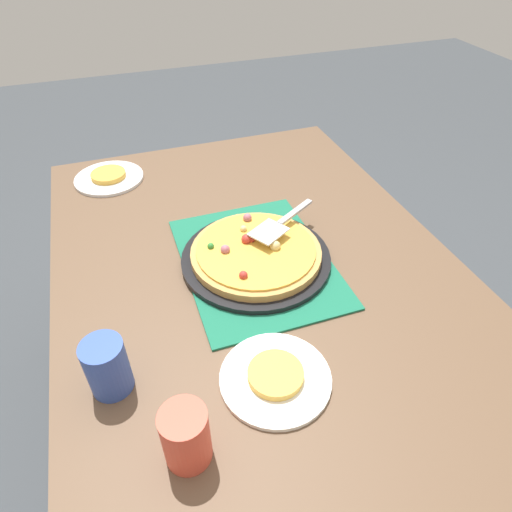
{
  "coord_description": "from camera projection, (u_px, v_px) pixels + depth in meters",
  "views": [
    {
      "loc": [
        0.82,
        -0.28,
        1.5
      ],
      "look_at": [
        0.0,
        0.0,
        0.77
      ],
      "focal_mm": 31.31,
      "sensor_mm": 36.0,
      "label": 1
    }
  ],
  "objects": [
    {
      "name": "pizza",
      "position": [
        256.0,
        252.0,
        1.12
      ],
      "size": [
        0.33,
        0.33,
        0.05
      ],
      "color": "tan",
      "rests_on": "pizza_pan"
    },
    {
      "name": "pizza_server",
      "position": [
        280.0,
        223.0,
        1.16
      ],
      "size": [
        0.16,
        0.22,
        0.01
      ],
      "color": "silver",
      "rests_on": "pizza"
    },
    {
      "name": "ground_plane",
      "position": [
        256.0,
        417.0,
        1.63
      ],
      "size": [
        8.0,
        8.0,
        0.0
      ],
      "primitive_type": "plane",
      "color": "#3D4247"
    },
    {
      "name": "placemat",
      "position": [
        256.0,
        261.0,
        1.14
      ],
      "size": [
        0.48,
        0.36,
        0.01
      ],
      "primitive_type": "cube",
      "color": "#196B4C",
      "rests_on": "dining_table"
    },
    {
      "name": "served_slice_right",
      "position": [
        276.0,
        374.0,
        0.86
      ],
      "size": [
        0.11,
        0.11,
        0.02
      ],
      "primitive_type": "cylinder",
      "color": "#EAB747",
      "rests_on": "plate_far_right"
    },
    {
      "name": "plate_far_right",
      "position": [
        275.0,
        378.0,
        0.87
      ],
      "size": [
        0.22,
        0.22,
        0.01
      ],
      "primitive_type": "cylinder",
      "color": "white",
      "rests_on": "dining_table"
    },
    {
      "name": "dining_table",
      "position": [
        256.0,
        292.0,
        1.22
      ],
      "size": [
        1.4,
        1.0,
        0.75
      ],
      "color": "brown",
      "rests_on": "ground_plane"
    },
    {
      "name": "served_slice_left",
      "position": [
        108.0,
        175.0,
        1.45
      ],
      "size": [
        0.11,
        0.11,
        0.02
      ],
      "primitive_type": "cylinder",
      "color": "gold",
      "rests_on": "plate_near_left"
    },
    {
      "name": "pizza_pan",
      "position": [
        256.0,
        258.0,
        1.14
      ],
      "size": [
        0.38,
        0.38,
        0.01
      ],
      "primitive_type": "cylinder",
      "color": "black",
      "rests_on": "placemat"
    },
    {
      "name": "plate_near_left",
      "position": [
        109.0,
        178.0,
        1.46
      ],
      "size": [
        0.22,
        0.22,
        0.01
      ],
      "primitive_type": "cylinder",
      "color": "white",
      "rests_on": "dining_table"
    },
    {
      "name": "cup_far",
      "position": [
        107.0,
        367.0,
        0.83
      ],
      "size": [
        0.08,
        0.08,
        0.12
      ],
      "primitive_type": "cylinder",
      "color": "#3351AD",
      "rests_on": "dining_table"
    },
    {
      "name": "cup_near",
      "position": [
        186.0,
        436.0,
        0.72
      ],
      "size": [
        0.08,
        0.08,
        0.12
      ],
      "primitive_type": "cylinder",
      "color": "#E04C38",
      "rests_on": "dining_table"
    }
  ]
}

